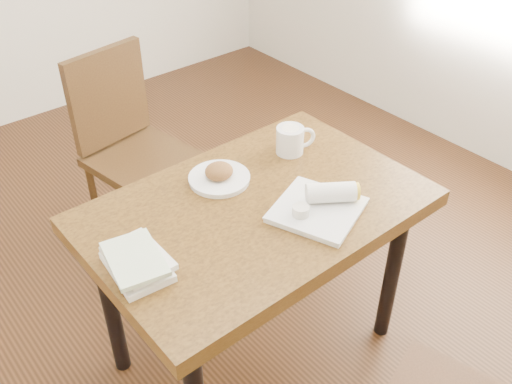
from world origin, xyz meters
TOP-DOWN VIEW (x-y plane):
  - ground at (0.00, 0.00)m, footprint 4.00×5.00m
  - table at (0.00, 0.00)m, footprint 1.13×0.75m
  - chair_far at (0.03, 0.95)m, footprint 0.48×0.48m
  - plate_scone at (-0.01, 0.19)m, footprint 0.22×0.22m
  - coffee_mug at (0.31, 0.17)m, footprint 0.15×0.10m
  - plate_burrito at (0.14, -0.17)m, footprint 0.34×0.34m
  - book_stack at (-0.46, -0.02)m, footprint 0.19×0.24m

SIDE VIEW (x-z plane):
  - ground at x=0.00m, z-range -0.01..0.00m
  - chair_far at x=0.03m, z-range 0.07..1.03m
  - table at x=0.00m, z-range 0.28..1.03m
  - plate_scone at x=-0.01m, z-range 0.74..0.81m
  - plate_burrito at x=0.14m, z-range 0.73..0.82m
  - book_stack at x=-0.46m, z-range 0.75..0.81m
  - coffee_mug at x=0.31m, z-range 0.75..0.86m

